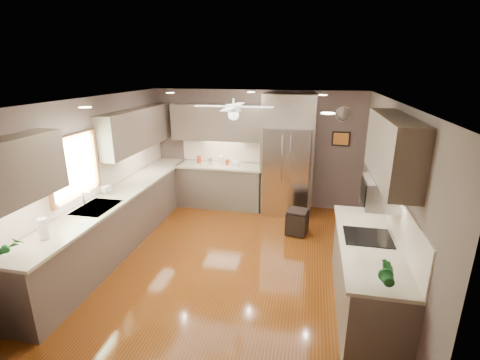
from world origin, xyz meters
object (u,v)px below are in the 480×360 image
(microwave, at_px, (381,193))
(bowl, at_px, (236,165))
(canister_a, at_px, (199,159))
(potted_plant_right, at_px, (387,273))
(canister_d, at_px, (227,162))
(stool, at_px, (297,222))
(refrigerator, at_px, (287,157))
(potted_plant_left, at_px, (11,245))
(canister_c, at_px, (221,160))
(paper_towel, at_px, (43,228))
(canister_b, at_px, (210,161))
(soap_bottle, at_px, (107,188))

(microwave, bearing_deg, bowl, 131.48)
(canister_a, distance_m, potted_plant_right, 5.08)
(canister_d, distance_m, stool, 2.08)
(bowl, xyz_separation_m, microwave, (2.41, -2.72, 0.51))
(potted_plant_right, height_order, microwave, microwave)
(potted_plant_right, distance_m, refrigerator, 4.10)
(potted_plant_left, bearing_deg, canister_c, 73.87)
(potted_plant_right, distance_m, paper_towel, 3.87)
(potted_plant_left, relative_size, refrigerator, 0.13)
(canister_b, height_order, canister_c, canister_c)
(soap_bottle, bearing_deg, canister_c, 58.43)
(canister_b, bearing_deg, canister_d, 5.88)
(bowl, bearing_deg, soap_bottle, -128.75)
(soap_bottle, bearing_deg, canister_b, 61.98)
(canister_d, height_order, potted_plant_left, potted_plant_left)
(potted_plant_left, distance_m, potted_plant_right, 3.88)
(canister_a, relative_size, potted_plant_left, 0.47)
(canister_b, relative_size, refrigerator, 0.06)
(canister_a, xyz_separation_m, microwave, (3.24, -2.80, 0.46))
(potted_plant_right, relative_size, refrigerator, 0.13)
(canister_b, bearing_deg, refrigerator, -1.09)
(potted_plant_right, bearing_deg, microwave, 84.92)
(potted_plant_right, relative_size, stool, 0.70)
(canister_b, xyz_separation_m, stool, (1.94, -1.07, -0.77))
(stool, bearing_deg, canister_c, 146.54)
(canister_d, bearing_deg, microwave, -46.81)
(soap_bottle, bearing_deg, canister_a, 68.49)
(canister_c, height_order, refrigerator, refrigerator)
(potted_plant_right, bearing_deg, potted_plant_left, -176.40)
(potted_plant_left, xyz_separation_m, stool, (2.96, 3.11, -0.86))
(canister_b, relative_size, canister_d, 1.13)
(canister_b, relative_size, bowl, 0.65)
(microwave, height_order, stool, microwave)
(bowl, bearing_deg, refrigerator, -0.76)
(canister_a, height_order, stool, canister_a)
(canister_a, height_order, microwave, microwave)
(canister_d, bearing_deg, refrigerator, -3.08)
(paper_towel, bearing_deg, potted_plant_right, -3.13)
(potted_plant_right, distance_m, stool, 3.13)
(potted_plant_right, xyz_separation_m, microwave, (0.11, 1.20, 0.38))
(stool, bearing_deg, potted_plant_right, -72.23)
(canister_c, distance_m, paper_towel, 3.99)
(soap_bottle, xyz_separation_m, bowl, (1.70, 2.12, -0.08))
(soap_bottle, relative_size, potted_plant_left, 0.66)
(canister_b, height_order, canister_d, canister_b)
(canister_d, relative_size, paper_towel, 0.43)
(canister_a, height_order, canister_c, canister_c)
(canister_d, xyz_separation_m, stool, (1.58, -1.11, -0.76))
(soap_bottle, height_order, refrigerator, refrigerator)
(paper_towel, bearing_deg, potted_plant_left, -91.71)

